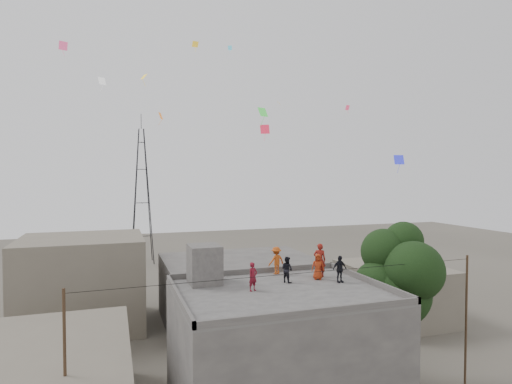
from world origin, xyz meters
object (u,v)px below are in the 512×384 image
at_px(stair_head_box, 204,264).
at_px(tree, 400,277).
at_px(person_red_adult, 320,260).
at_px(person_dark_adult, 340,269).
at_px(transmission_tower, 142,196).

bearing_deg(stair_head_box, tree, -10.74).
relative_size(person_red_adult, person_dark_adult, 1.31).
height_order(stair_head_box, transmission_tower, transmission_tower).
bearing_deg(person_red_adult, person_dark_adult, 130.13).
bearing_deg(transmission_tower, stair_head_box, -88.77).
distance_m(tree, transmission_tower, 41.12).
height_order(tree, person_red_adult, tree).
xyz_separation_m(tree, person_red_adult, (-4.20, 1.44, 0.93)).
bearing_deg(transmission_tower, tree, -73.91).
distance_m(transmission_tower, person_dark_adult, 40.24).
bearing_deg(person_dark_adult, stair_head_box, 157.57).
bearing_deg(stair_head_box, person_red_adult, -5.10).
distance_m(transmission_tower, person_red_adult, 38.69).
height_order(transmission_tower, person_red_adult, transmission_tower).
bearing_deg(person_dark_adult, transmission_tower, 95.37).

